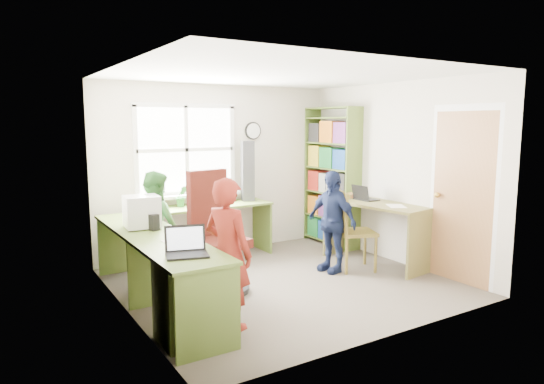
{
  "coord_description": "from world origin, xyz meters",
  "views": [
    {
      "loc": [
        -3.0,
        -4.61,
        1.86
      ],
      "look_at": [
        0.0,
        0.25,
        1.05
      ],
      "focal_mm": 32.0,
      "sensor_mm": 36.0,
      "label": 1
    }
  ],
  "objects_px": {
    "l_desk": "(187,269)",
    "bookshelf": "(332,180)",
    "cd_tower": "(248,171)",
    "person_green": "(157,226)",
    "laptop_right": "(364,197)",
    "wooden_chair": "(351,227)",
    "laptop_left": "(186,248)",
    "crt_monitor": "(142,212)",
    "swivel_chair": "(216,240)",
    "potted_plant": "(182,196)",
    "person_navy": "(332,221)",
    "person_red": "(228,253)",
    "right_desk": "(378,219)"
  },
  "relations": [
    {
      "from": "l_desk",
      "to": "bookshelf",
      "type": "relative_size",
      "value": 1.4
    },
    {
      "from": "wooden_chair",
      "to": "person_navy",
      "type": "relative_size",
      "value": 0.79
    },
    {
      "from": "right_desk",
      "to": "wooden_chair",
      "type": "relative_size",
      "value": 1.47
    },
    {
      "from": "swivel_chair",
      "to": "cd_tower",
      "type": "distance_m",
      "value": 1.78
    },
    {
      "from": "person_navy",
      "to": "person_red",
      "type": "bearing_deg",
      "value": -74.63
    },
    {
      "from": "laptop_right",
      "to": "right_desk",
      "type": "bearing_deg",
      "value": -176.82
    },
    {
      "from": "bookshelf",
      "to": "person_red",
      "type": "distance_m",
      "value": 3.39
    },
    {
      "from": "person_navy",
      "to": "right_desk",
      "type": "bearing_deg",
      "value": 77.65
    },
    {
      "from": "crt_monitor",
      "to": "right_desk",
      "type": "bearing_deg",
      "value": -3.02
    },
    {
      "from": "potted_plant",
      "to": "person_red",
      "type": "height_order",
      "value": "person_red"
    },
    {
      "from": "crt_monitor",
      "to": "person_green",
      "type": "xyz_separation_m",
      "value": [
        0.3,
        0.44,
        -0.27
      ]
    },
    {
      "from": "crt_monitor",
      "to": "person_red",
      "type": "distance_m",
      "value": 1.3
    },
    {
      "from": "right_desk",
      "to": "laptop_right",
      "type": "relative_size",
      "value": 4.82
    },
    {
      "from": "swivel_chair",
      "to": "person_green",
      "type": "height_order",
      "value": "swivel_chair"
    },
    {
      "from": "l_desk",
      "to": "person_red",
      "type": "height_order",
      "value": "person_red"
    },
    {
      "from": "bookshelf",
      "to": "person_navy",
      "type": "relative_size",
      "value": 1.64
    },
    {
      "from": "cd_tower",
      "to": "potted_plant",
      "type": "bearing_deg",
      "value": -166.01
    },
    {
      "from": "right_desk",
      "to": "laptop_right",
      "type": "distance_m",
      "value": 0.38
    },
    {
      "from": "cd_tower",
      "to": "person_navy",
      "type": "relative_size",
      "value": 0.67
    },
    {
      "from": "l_desk",
      "to": "person_red",
      "type": "xyz_separation_m",
      "value": [
        0.21,
        -0.48,
        0.24
      ]
    },
    {
      "from": "right_desk",
      "to": "cd_tower",
      "type": "distance_m",
      "value": 1.94
    },
    {
      "from": "swivel_chair",
      "to": "person_red",
      "type": "height_order",
      "value": "person_red"
    },
    {
      "from": "bookshelf",
      "to": "right_desk",
      "type": "bearing_deg",
      "value": -96.59
    },
    {
      "from": "crt_monitor",
      "to": "laptop_right",
      "type": "xyz_separation_m",
      "value": [
        3.01,
        -0.16,
        -0.06
      ]
    },
    {
      "from": "wooden_chair",
      "to": "person_red",
      "type": "distance_m",
      "value": 2.25
    },
    {
      "from": "cd_tower",
      "to": "person_red",
      "type": "relative_size",
      "value": 0.62
    },
    {
      "from": "wooden_chair",
      "to": "person_green",
      "type": "height_order",
      "value": "person_green"
    },
    {
      "from": "person_navy",
      "to": "laptop_right",
      "type": "bearing_deg",
      "value": 97.32
    },
    {
      "from": "l_desk",
      "to": "laptop_left",
      "type": "bearing_deg",
      "value": -111.29
    },
    {
      "from": "wooden_chair",
      "to": "laptop_left",
      "type": "xyz_separation_m",
      "value": [
        -2.52,
        -0.79,
        0.25
      ]
    },
    {
      "from": "laptop_right",
      "to": "potted_plant",
      "type": "xyz_separation_m",
      "value": [
        -2.16,
        1.19,
        0.02
      ]
    },
    {
      "from": "laptop_left",
      "to": "person_green",
      "type": "height_order",
      "value": "person_green"
    },
    {
      "from": "laptop_left",
      "to": "laptop_right",
      "type": "xyz_separation_m",
      "value": [
        3.01,
        1.09,
        0.06
      ]
    },
    {
      "from": "swivel_chair",
      "to": "cd_tower",
      "type": "bearing_deg",
      "value": 37.97
    },
    {
      "from": "bookshelf",
      "to": "cd_tower",
      "type": "distance_m",
      "value": 1.35
    },
    {
      "from": "bookshelf",
      "to": "potted_plant",
      "type": "height_order",
      "value": "bookshelf"
    },
    {
      "from": "laptop_left",
      "to": "person_green",
      "type": "distance_m",
      "value": 1.71
    },
    {
      "from": "swivel_chair",
      "to": "potted_plant",
      "type": "height_order",
      "value": "swivel_chair"
    },
    {
      "from": "wooden_chair",
      "to": "potted_plant",
      "type": "xyz_separation_m",
      "value": [
        -1.68,
        1.49,
        0.34
      ]
    },
    {
      "from": "bookshelf",
      "to": "crt_monitor",
      "type": "distance_m",
      "value": 3.25
    },
    {
      "from": "crt_monitor",
      "to": "person_green",
      "type": "relative_size",
      "value": 0.29
    },
    {
      "from": "laptop_left",
      "to": "potted_plant",
      "type": "xyz_separation_m",
      "value": [
        0.84,
        2.28,
        0.09
      ]
    },
    {
      "from": "right_desk",
      "to": "cd_tower",
      "type": "height_order",
      "value": "cd_tower"
    },
    {
      "from": "bookshelf",
      "to": "laptop_left",
      "type": "height_order",
      "value": "bookshelf"
    },
    {
      "from": "laptop_right",
      "to": "person_green",
      "type": "relative_size",
      "value": 0.24
    },
    {
      "from": "l_desk",
      "to": "cd_tower",
      "type": "height_order",
      "value": "cd_tower"
    },
    {
      "from": "cd_tower",
      "to": "crt_monitor",
      "type": "bearing_deg",
      "value": -136.16
    },
    {
      "from": "laptop_right",
      "to": "person_green",
      "type": "height_order",
      "value": "person_green"
    },
    {
      "from": "bookshelf",
      "to": "cd_tower",
      "type": "height_order",
      "value": "bookshelf"
    },
    {
      "from": "bookshelf",
      "to": "person_green",
      "type": "height_order",
      "value": "bookshelf"
    }
  ]
}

